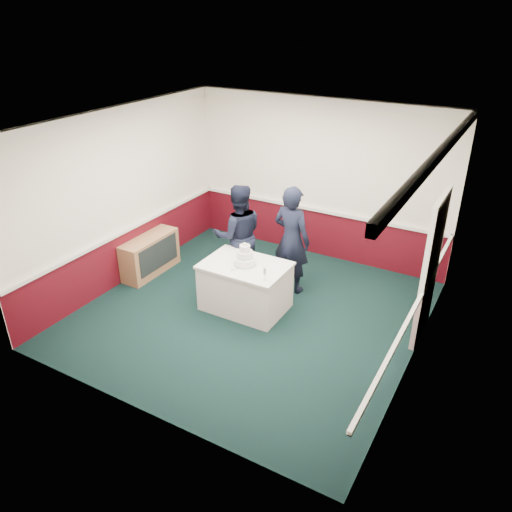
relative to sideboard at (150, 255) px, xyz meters
The scene contains 9 objects.
ground 2.32m from the sideboard, ahead, with size 5.00×5.00×0.00m, color black.
room_shell 2.88m from the sideboard, ahead, with size 5.00×5.00×3.00m.
sideboard is the anchor object (origin of this frame).
cake_table 2.12m from the sideboard, ahead, with size 1.32×0.92×0.79m.
wedding_cake 2.19m from the sideboard, ahead, with size 0.35×0.35×0.36m.
cake_knife 2.16m from the sideboard, 10.46° to the right, with size 0.01×0.22×0.01m, color silver.
champagne_flute 2.71m from the sideboard, 10.08° to the right, with size 0.05×0.05×0.21m.
person_man 1.74m from the sideboard, 17.62° to the left, with size 0.87×0.68×1.79m, color black.
person_woman 2.63m from the sideboard, 16.43° to the left, with size 0.68×0.44×1.85m, color black.
Camera 1 is at (3.37, -5.78, 4.40)m, focal length 35.00 mm.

